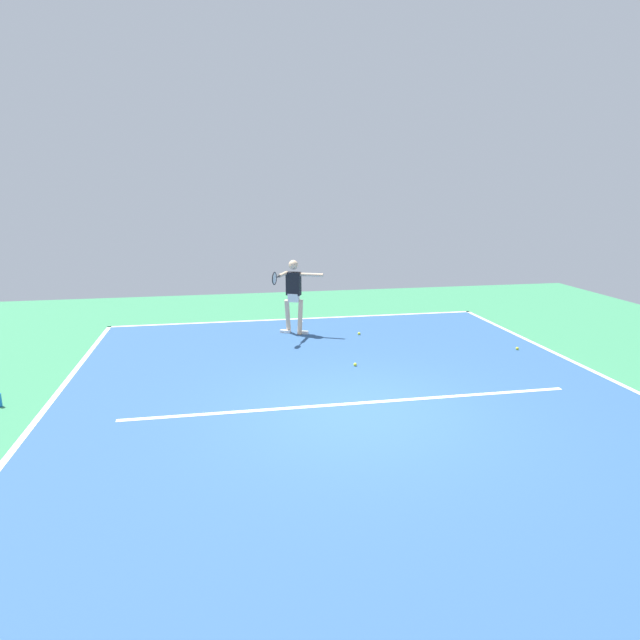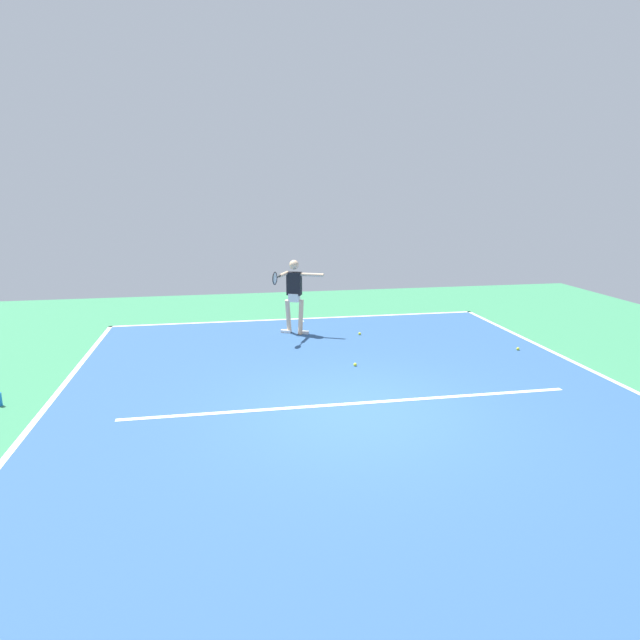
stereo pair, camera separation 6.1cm
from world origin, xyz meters
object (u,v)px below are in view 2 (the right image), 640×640
tennis_player (294,291)px  tennis_ball_near_player (360,334)px  tennis_ball_by_sideline (355,365)px  tennis_ball_near_service_line (518,349)px  water_bottle (0,399)px

tennis_player → tennis_ball_near_player: bearing=-170.2°
tennis_player → tennis_ball_by_sideline: 3.00m
tennis_ball_near_player → tennis_ball_by_sideline: bearing=73.5°
tennis_ball_by_sideline → tennis_ball_near_service_line: 3.77m
tennis_player → tennis_ball_by_sideline: size_ratio=27.16×
tennis_player → water_bottle: bearing=59.3°
tennis_ball_by_sideline → tennis_ball_near_player: same height
tennis_ball_near_player → water_bottle: (6.78, 3.26, 0.08)m
tennis_ball_by_sideline → tennis_ball_near_player: 2.40m
tennis_ball_by_sideline → water_bottle: (6.10, 0.95, 0.08)m
tennis_ball_near_service_line → tennis_ball_near_player: bearing=-31.4°
tennis_ball_near_service_line → water_bottle: 9.94m
tennis_ball_near_service_line → tennis_player: bearing=-26.3°
tennis_player → water_bottle: (5.26, 3.66, -0.93)m
tennis_player → tennis_ball_by_sideline: tennis_player is taller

